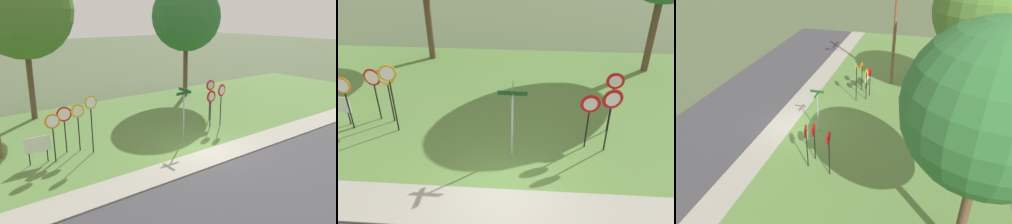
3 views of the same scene
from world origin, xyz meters
TOP-DOWN VIEW (x-y plane):
  - ground_plane at (0.00, 0.00)m, footprint 160.00×160.00m
  - sidewalk_strip at (0.00, -0.80)m, footprint 44.00×1.60m
  - grass_median at (0.00, 6.00)m, footprint 44.00×12.00m
  - stop_sign_near_left at (-5.41, 3.75)m, footprint 0.71×0.13m
  - stop_sign_near_right at (-4.79, 3.61)m, footprint 0.66×0.10m
  - stop_sign_far_left at (-6.22, 2.98)m, footprint 0.68×0.10m
  - stop_sign_far_center at (-4.39, 2.97)m, footprint 0.65×0.13m
  - yield_sign_near_left at (3.49, 2.25)m, footprint 0.73×0.16m
  - yield_sign_near_right at (3.81, 3.53)m, footprint 0.66×0.12m
  - yield_sign_far_left at (2.81, 2.41)m, footprint 0.70×0.10m
  - street_name_post at (0.17, 1.72)m, footprint 0.96×0.82m

SIDE VIEW (x-z plane):
  - ground_plane at x=0.00m, z-range 0.00..0.00m
  - grass_median at x=0.00m, z-range 0.00..0.04m
  - sidewalk_strip at x=0.00m, z-range 0.00..0.06m
  - yield_sign_far_left at x=2.81m, z-range 0.56..2.75m
  - stop_sign_far_left at x=-6.22m, z-range 0.54..2.80m
  - stop_sign_near_left at x=-5.41m, z-range 0.55..2.83m
  - street_name_post at x=0.17m, z-range 0.32..3.08m
  - stop_sign_near_right at x=-4.79m, z-range 0.55..2.89m
  - yield_sign_near_right at x=3.81m, z-range 0.64..3.16m
  - yield_sign_near_left at x=3.49m, z-range 0.66..3.16m
  - stop_sign_far_center at x=-4.39m, z-range 0.65..3.47m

